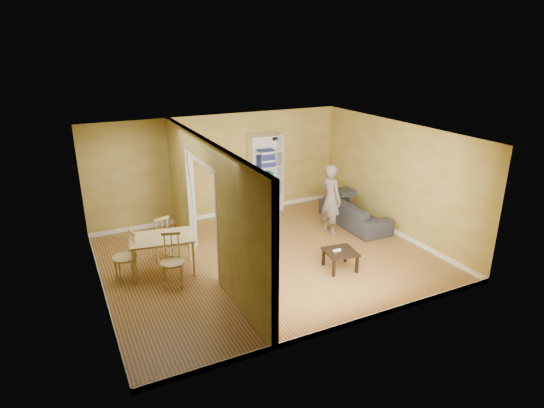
{
  "coord_description": "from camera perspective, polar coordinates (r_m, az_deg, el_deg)",
  "views": [
    {
      "loc": [
        -3.68,
        -7.68,
        4.25
      ],
      "look_at": [
        0.2,
        0.2,
        1.1
      ],
      "focal_mm": 30.0,
      "sensor_mm": 36.0,
      "label": 1
    }
  ],
  "objects": [
    {
      "name": "chair_far",
      "position": [
        9.59,
        -14.0,
        -4.04
      ],
      "size": [
        0.55,
        0.55,
        0.96
      ],
      "primitive_type": null,
      "rotation": [
        0.0,
        0.0,
        3.43
      ],
      "color": "tan",
      "rests_on": "ground"
    },
    {
      "name": "paper_box_navy_b",
      "position": [
        11.7,
        -0.74,
        5.3
      ],
      "size": [
        0.42,
        0.27,
        0.22
      ],
      "primitive_type": "cube",
      "color": "navy",
      "rests_on": "bookshelf"
    },
    {
      "name": "wall_speaker",
      "position": [
        11.83,
        0.33,
        8.28
      ],
      "size": [
        0.1,
        0.1,
        0.1
      ],
      "primitive_type": "cube",
      "color": "black",
      "rests_on": "room_shell"
    },
    {
      "name": "chair_left",
      "position": [
        8.94,
        -18.02,
        -6.24
      ],
      "size": [
        0.49,
        0.49,
        0.97
      ],
      "primitive_type": null,
      "rotation": [
        0.0,
        0.0,
        -1.46
      ],
      "color": "tan",
      "rests_on": "ground"
    },
    {
      "name": "room_shell",
      "position": [
        9.01,
        -0.58,
        0.62
      ],
      "size": [
        6.5,
        6.5,
        6.5
      ],
      "color": "#B18348",
      "rests_on": "ground"
    },
    {
      "name": "paper_box_navy_c",
      "position": [
        11.65,
        -0.77,
        6.29
      ],
      "size": [
        0.41,
        0.27,
        0.21
      ],
      "primitive_type": "cube",
      "color": "navy",
      "rests_on": "bookshelf"
    },
    {
      "name": "game_controller",
      "position": [
        8.99,
        8.15,
        -5.77
      ],
      "size": [
        0.16,
        0.04,
        0.03
      ],
      "primitive_type": "cube",
      "color": "white",
      "rests_on": "coffee_table"
    },
    {
      "name": "coffee_table",
      "position": [
        9.04,
        8.57,
        -6.17
      ],
      "size": [
        0.59,
        0.59,
        0.39
      ],
      "rotation": [
        0.0,
        0.0,
        -0.15
      ],
      "color": "black",
      "rests_on": "ground"
    },
    {
      "name": "chair_near",
      "position": [
        8.51,
        -12.42,
        -6.97
      ],
      "size": [
        0.57,
        0.57,
        0.98
      ],
      "primitive_type": null,
      "rotation": [
        0.0,
        0.0,
        -0.3
      ],
      "color": "tan",
      "rests_on": "ground"
    },
    {
      "name": "paper_box_teal",
      "position": [
        11.78,
        -0.99,
        3.4
      ],
      "size": [
        0.43,
        0.28,
        0.22
      ],
      "primitive_type": "cube",
      "color": "#1B7F7E",
      "rests_on": "bookshelf"
    },
    {
      "name": "sofa",
      "position": [
        11.23,
        10.32,
        -0.69
      ],
      "size": [
        2.06,
        0.9,
        0.78
      ],
      "primitive_type": "imported",
      "rotation": [
        0.0,
        0.0,
        1.56
      ],
      "color": "#323233",
      "rests_on": "ground"
    },
    {
      "name": "paper_box_navy_a",
      "position": [
        11.92,
        -0.76,
        1.6
      ],
      "size": [
        0.43,
        0.28,
        0.22
      ],
      "primitive_type": "cube",
      "color": "navy",
      "rests_on": "bookshelf"
    },
    {
      "name": "dining_table",
      "position": [
        8.95,
        -13.65,
        -4.49
      ],
      "size": [
        1.19,
        0.79,
        0.74
      ],
      "rotation": [
        0.0,
        0.0,
        -0.16
      ],
      "color": "tan",
      "rests_on": "ground"
    },
    {
      "name": "person",
      "position": [
        10.51,
        7.43,
        1.36
      ],
      "size": [
        0.77,
        0.63,
        1.93
      ],
      "primitive_type": "imported",
      "rotation": [
        0.0,
        0.0,
        1.7
      ],
      "color": "slate",
      "rests_on": "ground"
    },
    {
      "name": "bookshelf",
      "position": [
        11.82,
        -0.94,
        3.85
      ],
      "size": [
        0.85,
        0.37,
        2.03
      ],
      "color": "white",
      "rests_on": "ground"
    },
    {
      "name": "partition",
      "position": [
        8.59,
        -7.81,
        -0.54
      ],
      "size": [
        0.22,
        5.5,
        2.6
      ],
      "primitive_type": null,
      "color": "tan",
      "rests_on": "ground"
    }
  ]
}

